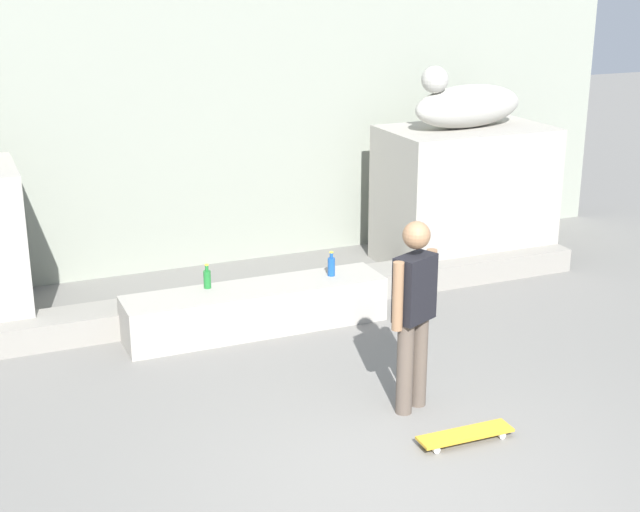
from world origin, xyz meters
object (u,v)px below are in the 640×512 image
at_px(bottle_green, 207,278).
at_px(statue_reclining_right, 466,104).
at_px(skateboard, 465,434).
at_px(bottle_blue, 331,266).
at_px(skater, 414,308).

bearing_deg(bottle_green, statue_reclining_right, 14.85).
bearing_deg(skateboard, bottle_blue, 89.07).
xyz_separation_m(statue_reclining_right, skater, (-2.49, -3.31, -1.08)).
bearing_deg(bottle_blue, skateboard, -91.90).
height_order(statue_reclining_right, skater, statue_reclining_right).
bearing_deg(skateboard, bottle_green, 113.08).
height_order(statue_reclining_right, bottle_green, statue_reclining_right).
bearing_deg(statue_reclining_right, skater, 42.83).
relative_size(skater, bottle_blue, 6.25).
relative_size(bottle_blue, bottle_green, 1.04).
xyz_separation_m(statue_reclining_right, bottle_blue, (-2.27, -1.10, -1.43)).
distance_m(bottle_blue, bottle_green, 1.33).
xyz_separation_m(skater, skateboard, (0.13, -0.67, -0.86)).
bearing_deg(bottle_blue, bottle_green, 173.69).
height_order(statue_reclining_right, skateboard, statue_reclining_right).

